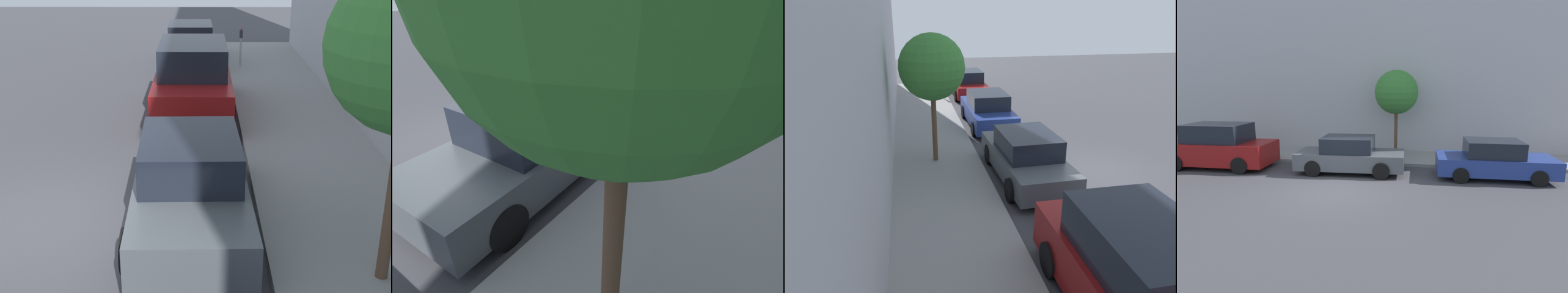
# 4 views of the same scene
# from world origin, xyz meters

# --- Properties ---
(ground_plane) EXTENTS (60.00, 60.00, 0.00)m
(ground_plane) POSITION_xyz_m (0.00, 0.00, 0.00)
(ground_plane) COLOR #424247
(sidewalk) EXTENTS (2.95, 32.00, 0.15)m
(sidewalk) POSITION_xyz_m (4.97, 0.00, 0.07)
(sidewalk) COLOR gray
(sidewalk) RESTS_ON ground_plane
(parked_sedan_third) EXTENTS (1.92, 4.55, 1.54)m
(parked_sedan_third) POSITION_xyz_m (2.34, -0.03, 0.72)
(parked_sedan_third) COLOR #4C5156
(parked_sedan_third) RESTS_ON ground_plane
(parked_suv_fourth) EXTENTS (2.08, 4.81, 1.98)m
(parked_suv_fourth) POSITION_xyz_m (2.31, 5.97, 0.93)
(parked_suv_fourth) COLOR maroon
(parked_suv_fourth) RESTS_ON ground_plane
(parked_sedan_fifth) EXTENTS (1.92, 4.52, 1.54)m
(parked_sedan_fifth) POSITION_xyz_m (2.14, 12.13, 0.72)
(parked_sedan_fifth) COLOR #B7BABF
(parked_sedan_fifth) RESTS_ON ground_plane
(parking_meter_far) EXTENTS (0.11, 0.15, 1.36)m
(parking_meter_far) POSITION_xyz_m (3.95, 11.21, 0.99)
(parking_meter_far) COLOR #ADADB2
(parking_meter_far) RESTS_ON sidewalk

